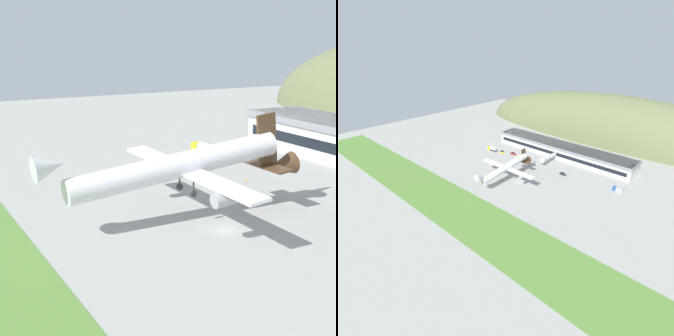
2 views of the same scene
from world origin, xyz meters
The scene contains 6 objects.
ground_plane centered at (0.00, 0.00, 0.00)m, with size 370.81×370.81×0.00m, color #9E9E99.
cargo_airplane centered at (-6.60, -3.98, 9.43)m, with size 39.90×47.43×12.27m.
service_car_1 centered at (-31.59, 31.40, 0.63)m, with size 4.47×1.99×1.53m.
service_car_2 centered at (-39.94, 28.06, 0.68)m, with size 4.19×1.65×1.65m.
fuel_truck centered at (-48.92, 25.99, 1.52)m, with size 8.14×2.72×3.18m.
traffic_cone_0 centered at (-22.37, 20.33, 0.28)m, with size 0.52×0.52×0.58m.
Camera 1 is at (69.96, -47.17, 30.75)m, focal length 60.00 mm.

